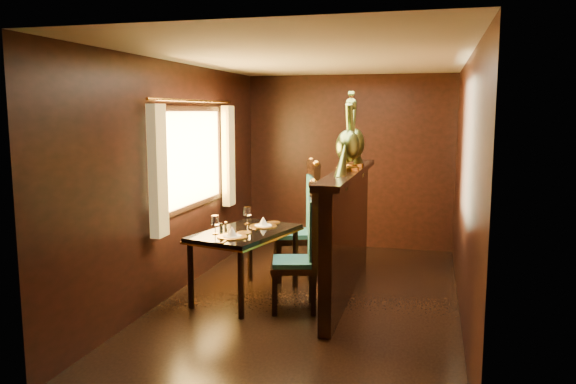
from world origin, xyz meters
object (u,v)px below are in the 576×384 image
(dining_table, at_px, (245,237))
(peacock_right, at_px, (353,130))
(chair_right, at_px, (306,216))
(chair_left, at_px, (306,243))
(peacock_left, at_px, (348,132))

(dining_table, height_order, peacock_right, peacock_right)
(dining_table, relative_size, peacock_right, 1.66)
(dining_table, bearing_deg, chair_right, 77.16)
(dining_table, xyz_separation_m, chair_left, (0.70, -0.19, 0.02))
(peacock_right, bearing_deg, chair_left, -109.73)
(chair_right, bearing_deg, dining_table, -137.72)
(chair_left, relative_size, peacock_right, 1.57)
(peacock_left, bearing_deg, chair_right, 134.97)
(dining_table, relative_size, peacock_left, 1.69)
(chair_right, relative_size, peacock_right, 1.72)
(dining_table, distance_m, chair_right, 1.00)
(chair_left, xyz_separation_m, chair_right, (-0.24, 1.08, 0.06))
(dining_table, bearing_deg, peacock_left, 31.42)
(chair_left, relative_size, peacock_left, 1.59)
(dining_table, xyz_separation_m, peacock_left, (1.03, 0.31, 1.11))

